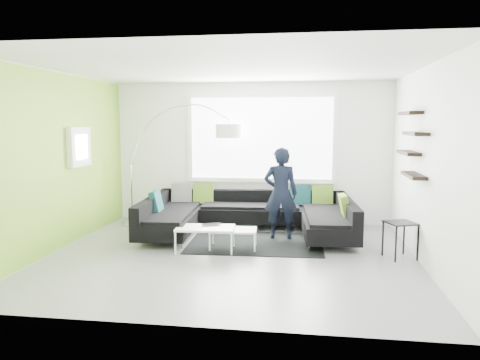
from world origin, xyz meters
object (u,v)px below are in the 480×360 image
person (281,193)px  laptop (212,225)px  sectional_sofa (248,216)px  side_table (400,240)px  arc_lamp (131,165)px  coffee_table (219,238)px

person → laptop: person is taller
sectional_sofa → person: 0.75m
side_table → arc_lamp: bearing=161.8°
laptop → side_table: bearing=-28.7°
arc_lamp → side_table: (4.77, -1.57, -0.91)m
coffee_table → person: person is taller
person → coffee_table: bearing=40.7°
sectional_sofa → coffee_table: size_ratio=3.24×
arc_lamp → person: size_ratio=1.49×
coffee_table → side_table: side_table is taller
side_table → person: person is taller
sectional_sofa → coffee_table: 1.08m
person → laptop: bearing=37.0°
side_table → person: (-1.83, 0.93, 0.52)m
coffee_table → arc_lamp: arc_lamp is taller
sectional_sofa → side_table: bearing=-27.8°
coffee_table → person: (0.91, 0.87, 0.60)m
arc_lamp → side_table: arc_lamp is taller
side_table → laptop: side_table is taller
side_table → sectional_sofa: bearing=155.8°
sectional_sofa → arc_lamp: arc_lamp is taller
coffee_table → arc_lamp: (-2.03, 1.51, 0.99)m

